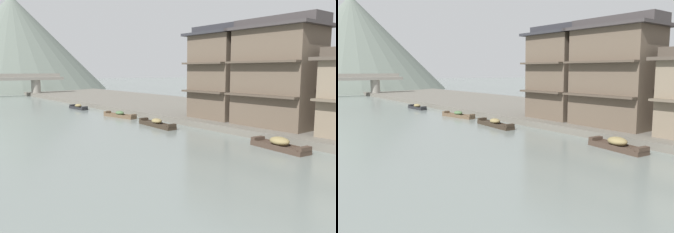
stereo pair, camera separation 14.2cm
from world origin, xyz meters
TOP-DOWN VIEW (x-y plane):
  - riverbank_right at (15.92, 30.00)m, footprint 18.00×110.00m
  - boat_moored_nearest at (5.05, 32.09)m, footprint 1.64×4.72m
  - boat_moored_second at (5.38, 12.21)m, footprint 1.61×4.24m
  - boat_moored_third at (4.82, 42.53)m, footprint 1.04×3.92m
  - boat_moored_far at (4.57, 24.57)m, footprint 1.30×5.12m
  - house_waterfront_tall at (10.44, 16.01)m, footprint 5.15×7.41m
  - house_waterfront_narrow at (10.85, 22.30)m, footprint 5.98×5.93m
  - hill_far_west at (11.37, 98.17)m, footprint 48.15×48.15m

SIDE VIEW (x-z plane):
  - boat_moored_nearest at x=5.05m, z-range -0.11..0.60m
  - boat_moored_third at x=4.82m, z-range -0.10..0.60m
  - boat_moored_far at x=4.57m, z-range -0.12..0.63m
  - riverbank_right at x=15.92m, z-range 0.00..0.58m
  - boat_moored_second at x=5.38m, z-range -0.11..0.73m
  - house_waterfront_tall at x=10.44m, z-range 0.51..9.25m
  - house_waterfront_narrow at x=10.85m, z-range 0.52..9.26m
  - hill_far_west at x=11.37m, z-range 0.00..24.67m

